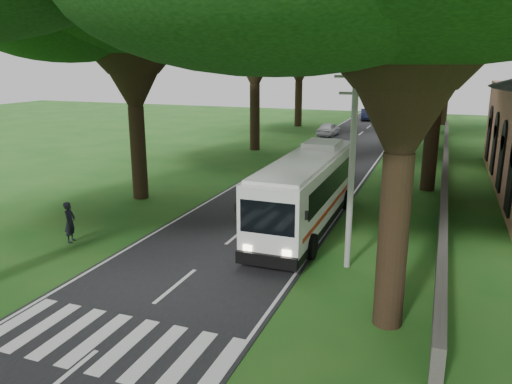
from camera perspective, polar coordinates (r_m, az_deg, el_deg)
name	(u,v)px	position (r m, az deg, el deg)	size (l,w,h in m)	color
ground	(145,311)	(17.19, -12.52, -13.17)	(140.00, 140.00, 0.00)	#184F16
road	(322,166)	(39.36, 7.54, 3.01)	(8.00, 120.00, 0.04)	black
crosswalk	(108,343)	(15.78, -16.60, -16.16)	(8.00, 3.00, 0.01)	silver
property_wall	(445,169)	(37.32, 20.79, 2.44)	(0.35, 50.00, 1.20)	#383533
pole_near	(352,164)	(19.21, 10.91, 3.18)	(1.60, 0.24, 8.00)	gray
pole_mid	(400,113)	(38.89, 16.09, 8.64)	(1.60, 0.24, 8.00)	gray
pole_far	(416,96)	(58.78, 17.81, 10.41)	(1.60, 0.24, 8.00)	gray
tree_l_mida	(129,4)	(29.81, -14.27, 20.09)	(13.98, 13.98, 14.02)	black
tree_l_midb	(255,12)	(45.70, -0.15, 19.91)	(14.98, 14.98, 15.33)	black
tree_l_far	(300,34)	(63.03, 5.04, 17.59)	(13.82, 13.82, 14.17)	black
tree_r_mida	(444,1)	(32.75, 20.68, 19.70)	(15.93, 15.93, 14.73)	black
tree_r_midb	(439,32)	(50.66, 20.20, 16.82)	(12.43, 12.43, 13.33)	black
tree_r_far	(451,30)	(68.68, 21.42, 16.86)	(14.09, 14.09, 14.73)	black
coach_bus	(308,189)	(24.38, 5.92, 0.31)	(2.85, 11.95, 3.52)	white
distant_car_a	(329,129)	(55.05, 8.29, 7.13)	(1.74, 4.34, 1.48)	#BABABF
distant_car_b	(367,114)	(71.37, 12.54, 8.66)	(1.57, 4.49, 1.48)	#21254F
pedestrian	(70,222)	(23.96, -20.50, -3.24)	(0.68, 0.45, 1.87)	black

